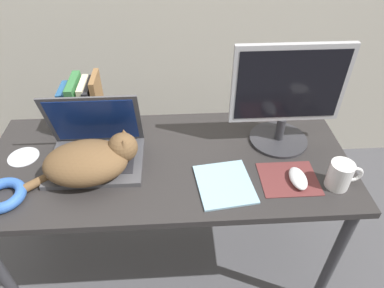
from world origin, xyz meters
TOP-DOWN VIEW (x-y plane):
  - desk at (0.00, 0.31)m, footprint 1.42×0.62m
  - laptop at (-0.28, 0.33)m, footprint 0.36×0.26m
  - cat at (-0.28, 0.24)m, footprint 0.42×0.24m
  - external_monitor at (0.46, 0.40)m, footprint 0.43×0.24m
  - mousepad at (0.44, 0.17)m, footprint 0.21×0.18m
  - computer_mouse at (0.47, 0.16)m, footprint 0.06×0.11m
  - book_row at (-0.34, 0.52)m, footprint 0.16×0.17m
  - cable_coil at (-0.57, 0.14)m, footprint 0.16×0.16m
  - notepad at (0.20, 0.16)m, footprint 0.22×0.24m
  - webcam at (-0.17, 0.54)m, footprint 0.04×0.04m
  - mug at (0.61, 0.13)m, footprint 0.13×0.08m
  - cd_disc at (-0.57, 0.36)m, footprint 0.12×0.12m

SIDE VIEW (x-z plane):
  - desk at x=0.00m, z-range 0.28..1.00m
  - cd_disc at x=-0.57m, z-range 0.72..0.72m
  - mousepad at x=0.44m, z-range 0.72..0.72m
  - notepad at x=0.20m, z-range 0.72..0.73m
  - computer_mouse at x=0.47m, z-range 0.72..0.75m
  - cable_coil at x=-0.57m, z-range 0.72..0.76m
  - webcam at x=-0.17m, z-range 0.73..0.80m
  - laptop at x=-0.28m, z-range 0.64..0.91m
  - mug at x=0.61m, z-range 0.72..0.82m
  - cat at x=-0.28m, z-range 0.71..0.87m
  - book_row at x=-0.34m, z-range 0.71..0.97m
  - external_monitor at x=0.46m, z-range 0.72..1.15m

